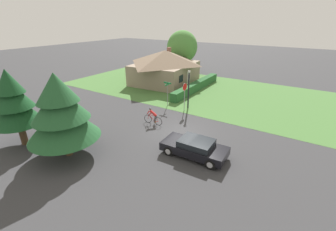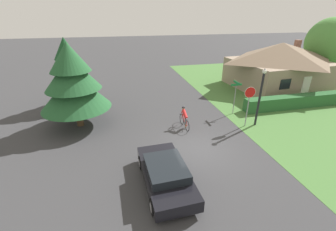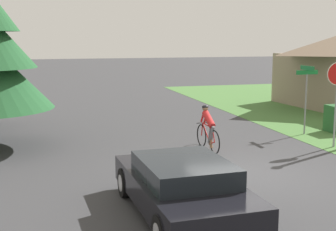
% 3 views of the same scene
% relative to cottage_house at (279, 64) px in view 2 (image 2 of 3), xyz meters
% --- Properties ---
extents(ground_plane, '(140.00, 140.00, 0.00)m').
position_rel_cottage_house_xyz_m(ground_plane, '(-12.40, -9.68, -2.34)').
color(ground_plane, '#38383A').
extents(grass_verge_right, '(16.00, 36.00, 0.01)m').
position_rel_cottage_house_xyz_m(grass_verge_right, '(-0.63, -5.68, -2.34)').
color(grass_verge_right, '#477538').
rests_on(grass_verge_right, ground).
extents(cottage_house, '(10.00, 8.58, 4.61)m').
position_rel_cottage_house_xyz_m(cottage_house, '(0.00, 0.00, 0.00)').
color(cottage_house, gray).
rests_on(cottage_house, ground).
extents(hedge_row, '(11.65, 0.90, 1.04)m').
position_rel_cottage_house_xyz_m(hedge_row, '(-0.97, -5.50, -1.82)').
color(hedge_row, '#285B2D').
rests_on(hedge_row, ground).
extents(sedan_left_lane, '(2.09, 4.42, 1.21)m').
position_rel_cottage_house_xyz_m(sedan_left_lane, '(-14.78, -12.08, -1.72)').
color(sedan_left_lane, black).
rests_on(sedan_left_lane, ground).
extents(cyclist, '(0.44, 1.83, 1.46)m').
position_rel_cottage_house_xyz_m(cyclist, '(-12.26, -6.81, -1.64)').
color(cyclist, black).
rests_on(cyclist, ground).
extents(stop_sign, '(0.76, 0.08, 2.84)m').
position_rel_cottage_house_xyz_m(stop_sign, '(-8.07, -7.60, -0.32)').
color(stop_sign, gray).
rests_on(stop_sign, ground).
extents(street_lamp, '(0.28, 0.28, 4.01)m').
position_rel_cottage_house_xyz_m(street_lamp, '(-7.28, -7.61, -0.04)').
color(street_lamp, black).
rests_on(street_lamp, ground).
extents(street_name_sign, '(0.90, 0.90, 2.59)m').
position_rel_cottage_house_xyz_m(street_name_sign, '(-7.88, -5.48, -0.54)').
color(street_name_sign, gray).
rests_on(street_name_sign, ground).
extents(conifer_tall_near, '(4.52, 4.52, 5.65)m').
position_rel_cottage_house_xyz_m(conifer_tall_near, '(-19.27, -4.83, 0.85)').
color(conifer_tall_near, '#4C3823').
rests_on(conifer_tall_near, ground).
extents(conifer_tall_far, '(3.24, 3.24, 5.57)m').
position_rel_cottage_house_xyz_m(conifer_tall_far, '(-20.14, -0.83, 0.99)').
color(conifer_tall_far, '#4C3823').
rests_on(conifer_tall_far, ground).
extents(deciduous_tree_right, '(4.95, 4.95, 6.84)m').
position_rel_cottage_house_xyz_m(deciduous_tree_right, '(6.79, 1.09, 1.89)').
color(deciduous_tree_right, '#4C3823').
rests_on(deciduous_tree_right, ground).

